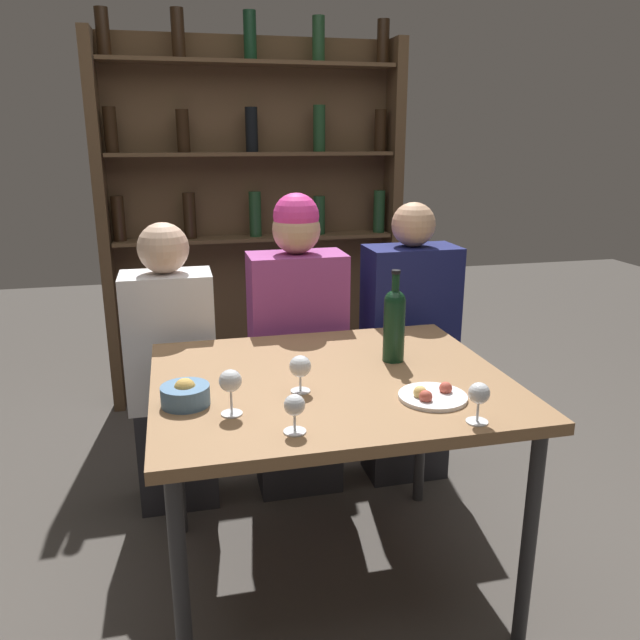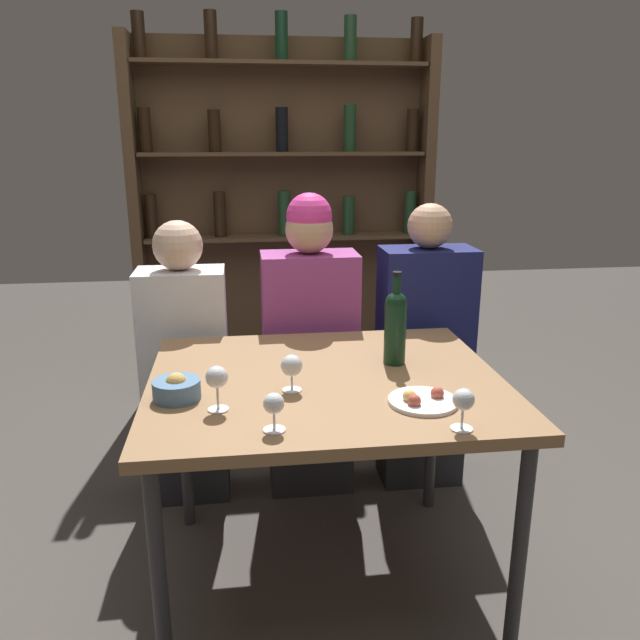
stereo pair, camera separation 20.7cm
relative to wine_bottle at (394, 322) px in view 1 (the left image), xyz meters
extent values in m
plane|color=#47423D|center=(-0.25, -0.10, -0.91)|extent=(10.00, 10.00, 0.00)
cube|color=olive|center=(-0.25, -0.10, -0.16)|extent=(1.12, 0.94, 0.04)
cylinder|color=#2D2D30|center=(-0.75, -0.52, -0.54)|extent=(0.04, 0.04, 0.73)
cylinder|color=#2D2D30|center=(0.25, -0.52, -0.54)|extent=(0.04, 0.04, 0.73)
cylinder|color=#2D2D30|center=(-0.75, 0.31, -0.54)|extent=(0.04, 0.04, 0.73)
cylinder|color=#2D2D30|center=(0.25, 0.31, -0.54)|extent=(0.04, 0.04, 0.73)
cube|color=#4C3823|center=(-0.25, 1.73, 0.11)|extent=(1.64, 0.02, 2.03)
cube|color=#4C3823|center=(-1.07, 1.63, 0.11)|extent=(0.06, 0.18, 2.03)
cube|color=#4C3823|center=(0.57, 1.63, 0.11)|extent=(0.06, 0.18, 2.03)
cube|color=#4C3823|center=(-0.25, 1.63, 0.04)|extent=(1.56, 0.18, 0.02)
cylinder|color=black|center=(-0.99, 1.64, 0.17)|extent=(0.07, 0.07, 0.24)
cylinder|color=black|center=(-0.61, 1.64, 0.18)|extent=(0.07, 0.07, 0.25)
cylinder|color=#19381E|center=(-0.24, 1.62, 0.18)|extent=(0.07, 0.07, 0.25)
cylinder|color=#19381E|center=(0.12, 1.63, 0.16)|extent=(0.07, 0.07, 0.22)
cylinder|color=#19381E|center=(0.48, 1.62, 0.18)|extent=(0.07, 0.07, 0.24)
cube|color=#4C3823|center=(-0.25, 1.63, 0.51)|extent=(1.56, 0.18, 0.02)
cylinder|color=black|center=(-0.99, 1.62, 0.63)|extent=(0.07, 0.07, 0.23)
cylinder|color=black|center=(-0.62, 1.63, 0.63)|extent=(0.07, 0.07, 0.22)
cylinder|color=black|center=(-0.25, 1.63, 0.63)|extent=(0.07, 0.07, 0.23)
cylinder|color=#19381E|center=(0.12, 1.62, 0.64)|extent=(0.07, 0.07, 0.25)
cylinder|color=black|center=(0.48, 1.63, 0.63)|extent=(0.07, 0.07, 0.23)
cube|color=#4C3823|center=(-0.25, 1.63, 0.97)|extent=(1.56, 0.18, 0.02)
cylinder|color=black|center=(-0.98, 1.63, 1.10)|extent=(0.07, 0.07, 0.23)
cylinder|color=black|center=(-0.62, 1.63, 1.10)|extent=(0.07, 0.07, 0.24)
cylinder|color=black|center=(-0.25, 1.63, 1.10)|extent=(0.07, 0.07, 0.24)
cylinder|color=#19381E|center=(0.12, 1.63, 1.10)|extent=(0.07, 0.07, 0.23)
cylinder|color=black|center=(0.49, 1.63, 1.10)|extent=(0.07, 0.07, 0.23)
cylinder|color=black|center=(0.00, 0.00, -0.03)|extent=(0.07, 0.07, 0.21)
sphere|color=black|center=(0.00, 0.00, 0.07)|extent=(0.07, 0.07, 0.07)
cylinder|color=black|center=(0.00, 0.00, 0.12)|extent=(0.03, 0.03, 0.09)
cylinder|color=black|center=(0.00, 0.00, 0.17)|extent=(0.03, 0.03, 0.01)
cylinder|color=silver|center=(-0.58, -0.31, -0.14)|extent=(0.06, 0.06, 0.00)
cylinder|color=silver|center=(-0.58, -0.31, -0.10)|extent=(0.01, 0.01, 0.08)
sphere|color=silver|center=(-0.58, -0.31, -0.04)|extent=(0.06, 0.06, 0.06)
cylinder|color=silver|center=(-0.36, -0.19, -0.14)|extent=(0.06, 0.06, 0.00)
cylinder|color=silver|center=(-0.36, -0.19, -0.11)|extent=(0.01, 0.01, 0.06)
sphere|color=silver|center=(-0.36, -0.19, -0.06)|extent=(0.07, 0.07, 0.07)
cylinder|color=silver|center=(-0.43, -0.45, -0.14)|extent=(0.06, 0.06, 0.00)
cylinder|color=silver|center=(-0.43, -0.45, -0.11)|extent=(0.01, 0.01, 0.06)
sphere|color=silver|center=(-0.43, -0.45, -0.06)|extent=(0.06, 0.06, 0.06)
cylinder|color=silver|center=(0.06, -0.51, -0.14)|extent=(0.06, 0.06, 0.00)
cylinder|color=silver|center=(0.06, -0.51, -0.10)|extent=(0.01, 0.01, 0.06)
sphere|color=silver|center=(0.06, -0.51, -0.05)|extent=(0.06, 0.06, 0.06)
cylinder|color=white|center=(0.00, -0.34, -0.13)|extent=(0.20, 0.20, 0.01)
sphere|color=#B74C3D|center=(-0.03, -0.37, -0.12)|extent=(0.04, 0.04, 0.04)
sphere|color=#E5BC66|center=(-0.04, -0.34, -0.11)|extent=(0.04, 0.04, 0.04)
sphere|color=#B74C3D|center=(0.05, -0.32, -0.11)|extent=(0.04, 0.04, 0.04)
cylinder|color=#4C7299|center=(-0.70, -0.21, -0.11)|extent=(0.14, 0.14, 0.06)
sphere|color=gold|center=(-0.70, -0.21, -0.09)|extent=(0.06, 0.06, 0.06)
cube|color=#26262B|center=(-0.75, 0.54, -0.68)|extent=(0.32, 0.22, 0.45)
cube|color=white|center=(-0.75, 0.54, -0.18)|extent=(0.35, 0.22, 0.55)
sphere|color=beige|center=(-0.75, 0.54, 0.19)|extent=(0.20, 0.20, 0.20)
cube|color=#26262B|center=(-0.23, 0.54, -0.68)|extent=(0.35, 0.22, 0.45)
cube|color=#9E3F8C|center=(-0.23, 0.54, -0.16)|extent=(0.39, 0.22, 0.60)
sphere|color=tan|center=(-0.23, 0.54, 0.24)|extent=(0.19, 0.19, 0.19)
sphere|color=#EA3893|center=(-0.23, 0.54, 0.29)|extent=(0.18, 0.18, 0.18)
cube|color=#26262B|center=(0.27, 0.54, -0.68)|extent=(0.35, 0.22, 0.45)
cube|color=navy|center=(0.27, 0.54, -0.15)|extent=(0.39, 0.22, 0.61)
sphere|color=tan|center=(0.27, 0.54, 0.25)|extent=(0.18, 0.18, 0.18)
camera|label=1|loc=(-0.71, -1.90, 0.60)|focal=35.00mm
camera|label=2|loc=(-0.50, -1.94, 0.60)|focal=35.00mm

